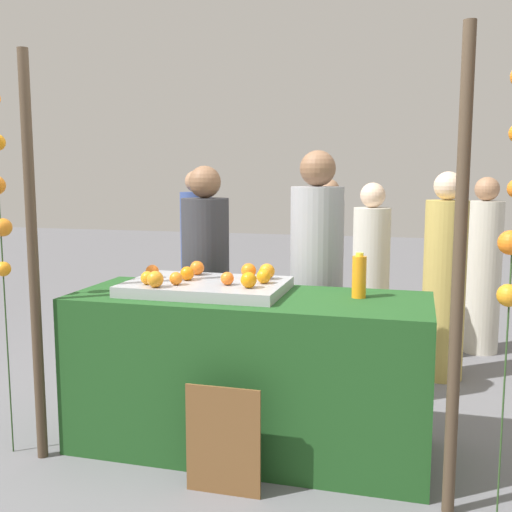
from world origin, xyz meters
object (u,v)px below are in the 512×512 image
Objects in this scene: orange_0 at (147,278)px; vendor_left at (206,292)px; vendor_right at (316,291)px; juice_bottle at (359,276)px; chalkboard_sign at (223,442)px; stall_counter at (249,372)px; orange_1 at (227,278)px.

orange_0 is 0.05× the size of vendor_left.
juice_bottle is at bearing -60.40° from vendor_right.
chalkboard_sign is at bearing -101.71° from vendor_right.
stall_counter is at bearing 14.85° from orange_0.
chalkboard_sign is (0.13, -0.48, -0.71)m from orange_1.
vendor_left is (-0.51, 1.19, 0.48)m from chalkboard_sign.
vendor_right is (0.25, 1.20, 0.52)m from chalkboard_sign.
juice_bottle is at bearing 11.86° from orange_0.
orange_0 is 0.84m from vendor_left.
juice_bottle is (0.59, 0.09, 0.56)m from stall_counter.
orange_1 is (0.43, 0.10, -0.00)m from orange_0.
orange_1 reaches higher than stall_counter.
chalkboard_sign is 0.33× the size of vendor_right.
orange_0 is 0.30× the size of juice_bottle.
vendor_right is (0.38, 0.71, -0.19)m from orange_1.
orange_1 is 0.72m from juice_bottle.
orange_1 is at bearing -117.89° from vendor_right.
chalkboard_sign is at bearing -34.26° from orange_0.
chalkboard_sign is 0.35× the size of vendor_left.
orange_1 is 0.84m from vendor_left.
vendor_left reaches higher than orange_0.
vendor_left reaches higher than stall_counter.
orange_0 is 0.44m from orange_1.
orange_0 is at bearing 145.74° from chalkboard_sign.
orange_1 is at bearing -158.51° from stall_counter.
orange_1 is 0.05× the size of vendor_left.
stall_counter is 0.82m from juice_bottle.
juice_bottle reaches higher than orange_1.
stall_counter is 26.41× the size of orange_0.
juice_bottle is 1.25m from vendor_left.
orange_1 is at bearing 13.05° from orange_0.
chalkboard_sign is at bearing -88.00° from stall_counter.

